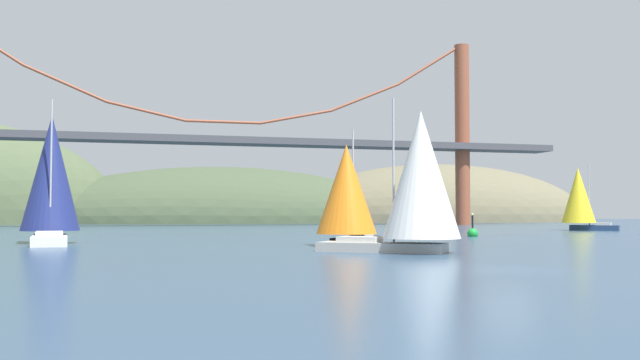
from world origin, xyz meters
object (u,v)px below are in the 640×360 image
sailboat_orange_sail (347,192)px  channel_buoy (473,233)px  sailboat_yellow_sail (579,197)px  sailboat_white_mainsail (418,179)px  sailboat_navy_sail (51,177)px

sailboat_orange_sail → channel_buoy: size_ratio=3.35×
sailboat_yellow_sail → channel_buoy: size_ratio=3.48×
sailboat_white_mainsail → channel_buoy: (16.87, 25.03, -4.25)m
sailboat_white_mainsail → sailboat_orange_sail: 9.30m
sailboat_navy_sail → channel_buoy: size_ratio=4.37×
channel_buoy → sailboat_yellow_sail: bearing=34.5°
sailboat_white_mainsail → sailboat_yellow_sail: (42.14, 42.38, -0.03)m
sailboat_navy_sail → sailboat_orange_sail: (21.81, -10.64, -1.30)m
channel_buoy → sailboat_white_mainsail: bearing=-124.0°
sailboat_orange_sail → channel_buoy: (18.67, 15.92, -3.67)m
sailboat_white_mainsail → sailboat_yellow_sail: bearing=45.2°
sailboat_orange_sail → channel_buoy: 24.82m
sailboat_navy_sail → sailboat_orange_sail: bearing=-26.0°
sailboat_white_mainsail → sailboat_orange_sail: (-1.80, 9.11, -0.58)m
sailboat_white_mainsail → sailboat_yellow_sail: size_ratio=1.07×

